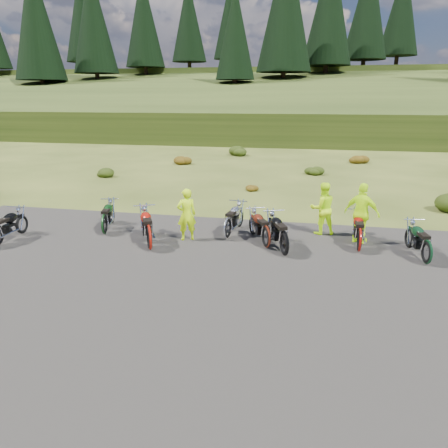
# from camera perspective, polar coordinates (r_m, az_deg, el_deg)

# --- Properties ---
(ground) EXTENTS (300.00, 300.00, 0.00)m
(ground) POSITION_cam_1_polar(r_m,az_deg,el_deg) (12.44, -1.31, -4.35)
(ground) COLOR #344216
(ground) RESTS_ON ground
(gravel_pad) EXTENTS (20.00, 12.00, 0.04)m
(gravel_pad) POSITION_cam_1_polar(r_m,az_deg,el_deg) (10.65, -3.84, -8.05)
(gravel_pad) COLOR black
(gravel_pad) RESTS_ON ground
(hill_slope) EXTENTS (300.00, 45.97, 9.37)m
(hill_slope) POSITION_cam_1_polar(r_m,az_deg,el_deg) (61.53, 9.84, 11.99)
(hill_slope) COLOR #283712
(hill_slope) RESTS_ON ground
(hill_plateau) EXTENTS (300.00, 90.00, 9.17)m
(hill_plateau) POSITION_cam_1_polar(r_m,az_deg,el_deg) (121.42, 11.24, 13.95)
(hill_plateau) COLOR #283712
(hill_plateau) RESTS_ON ground
(conifer_14) EXTENTS (5.28, 5.28, 14.00)m
(conifer_14) POSITION_cam_1_polar(r_m,az_deg,el_deg) (98.22, -22.87, 22.25)
(conifer_14) COLOR black
(conifer_14) RESTS_ON ground
(conifer_15) EXTENTS (7.92, 7.92, 20.00)m
(conifer_15) POSITION_cam_1_polar(r_m,az_deg,el_deg) (100.75, -17.93, 24.61)
(conifer_15) COLOR black
(conifer_15) RESTS_ON ground
(conifer_16) EXTENTS (7.48, 7.48, 19.00)m
(conifer_16) POSITION_cam_1_polar(r_m,az_deg,el_deg) (75.78, -23.39, 23.35)
(conifer_16) COLOR black
(conifer_16) RESTS_ON ground
(conifer_17) EXTENTS (7.04, 7.04, 18.00)m
(conifer_17) POSITION_cam_1_polar(r_m,az_deg,el_deg) (77.96, -16.75, 24.23)
(conifer_17) COLOR black
(conifer_17) RESTS_ON ground
(conifer_18) EXTENTS (6.60, 6.60, 17.00)m
(conifer_18) POSITION_cam_1_polar(r_m,az_deg,el_deg) (80.98, -10.47, 24.79)
(conifer_18) COLOR black
(conifer_18) RESTS_ON ground
(conifer_19) EXTENTS (6.16, 6.16, 16.00)m
(conifer_19) POSITION_cam_1_polar(r_m,az_deg,el_deg) (84.74, -4.65, 25.07)
(conifer_19) COLOR black
(conifer_19) RESTS_ON ground
(conifer_20) EXTENTS (5.72, 5.72, 15.00)m
(conifer_20) POSITION_cam_1_polar(r_m,az_deg,el_deg) (89.11, 0.64, 24.88)
(conifer_20) COLOR black
(conifer_20) RESTS_ON ground
(conifer_21) EXTENTS (5.28, 5.28, 14.00)m
(conifer_21) POSITION_cam_1_polar(r_m,az_deg,el_deg) (62.96, 1.48, 23.77)
(conifer_21) COLOR black
(conifer_21) RESTS_ON ground
(conifer_22) EXTENTS (7.92, 7.92, 20.00)m
(conifer_22) POSITION_cam_1_polar(r_m,az_deg,el_deg) (68.68, 8.07, 26.56)
(conifer_22) COLOR black
(conifer_22) RESTS_ON ground
(conifer_23) EXTENTS (7.48, 7.48, 19.00)m
(conifer_23) POSITION_cam_1_polar(r_m,az_deg,el_deg) (74.47, 13.61, 26.02)
(conifer_23) COLOR black
(conifer_23) RESTS_ON ground
(conifer_24) EXTENTS (7.04, 7.04, 18.00)m
(conifer_24) POSITION_cam_1_polar(r_m,az_deg,el_deg) (80.74, 18.29, 25.40)
(conifer_24) COLOR black
(conifer_24) RESTS_ON ground
(conifer_25) EXTENTS (6.60, 6.60, 17.00)m
(conifer_25) POSITION_cam_1_polar(r_m,az_deg,el_deg) (87.36, 22.21, 24.62)
(conifer_25) COLOR black
(conifer_25) RESTS_ON ground
(shrub_1) EXTENTS (1.03, 1.03, 0.61)m
(shrub_1) POSITION_cam_1_polar(r_m,az_deg,el_deg) (25.85, -15.33, 6.65)
(shrub_1) COLOR black
(shrub_1) RESTS_ON ground
(shrub_2) EXTENTS (1.30, 1.30, 0.77)m
(shrub_2) POSITION_cam_1_polar(r_m,az_deg,el_deg) (29.58, -5.56, 8.46)
(shrub_2) COLOR #64370C
(shrub_2) RESTS_ON ground
(shrub_3) EXTENTS (1.56, 1.56, 0.92)m
(shrub_3) POSITION_cam_1_polar(r_m,az_deg,el_deg) (33.98, 1.92, 9.67)
(shrub_3) COLOR black
(shrub_3) RESTS_ON ground
(shrub_4) EXTENTS (0.77, 0.77, 0.45)m
(shrub_4) POSITION_cam_1_polar(r_m,az_deg,el_deg) (21.16, 3.46, 4.95)
(shrub_4) COLOR #64370C
(shrub_4) RESTS_ON ground
(shrub_5) EXTENTS (1.03, 1.03, 0.61)m
(shrub_5) POSITION_cam_1_polar(r_m,az_deg,el_deg) (26.13, 11.62, 7.00)
(shrub_5) COLOR black
(shrub_5) RESTS_ON ground
(shrub_6) EXTENTS (1.30, 1.30, 0.77)m
(shrub_6) POSITION_cam_1_polar(r_m,az_deg,el_deg) (31.48, 17.14, 8.30)
(shrub_6) COLOR #64370C
(shrub_6) RESTS_ON ground
(motorcycle_1) EXTENTS (1.60, 2.19, 1.10)m
(motorcycle_1) POSITION_cam_1_polar(r_m,az_deg,el_deg) (13.16, -9.64, -3.39)
(motorcycle_1) COLOR #9F160B
(motorcycle_1) RESTS_ON ground
(motorcycle_2) EXTENTS (1.08, 1.97, 0.98)m
(motorcycle_2) POSITION_cam_1_polar(r_m,az_deg,el_deg) (14.95, -15.26, -1.35)
(motorcycle_2) COLOR black
(motorcycle_2) RESTS_ON ground
(motorcycle_3) EXTENTS (0.89, 2.03, 1.03)m
(motorcycle_3) POSITION_cam_1_polar(r_m,az_deg,el_deg) (13.97, 0.45, -1.99)
(motorcycle_3) COLOR #B0B1B5
(motorcycle_3) RESTS_ON ground
(motorcycle_4) EXTENTS (1.42, 1.99, 1.00)m
(motorcycle_4) POSITION_cam_1_polar(r_m,az_deg,el_deg) (13.20, 5.49, -3.17)
(motorcycle_4) COLOR #511A0D
(motorcycle_4) RESTS_ON ground
(motorcycle_5) EXTENTS (1.41, 2.14, 1.07)m
(motorcycle_5) POSITION_cam_1_polar(r_m,az_deg,el_deg) (12.63, 7.82, -4.17)
(motorcycle_5) COLOR black
(motorcycle_5) RESTS_ON ground
(motorcycle_6) EXTENTS (0.66, 1.97, 1.03)m
(motorcycle_6) POSITION_cam_1_polar(r_m,az_deg,el_deg) (13.41, 17.13, -3.53)
(motorcycle_6) COLOR maroon
(motorcycle_6) RESTS_ON ground
(motorcycle_7) EXTENTS (0.95, 1.96, 0.99)m
(motorcycle_7) POSITION_cam_1_polar(r_m,az_deg,el_deg) (13.10, 24.78, -4.83)
(motorcycle_7) COLOR black
(motorcycle_7) RESTS_ON ground
(person_middle) EXTENTS (0.71, 0.63, 1.65)m
(person_middle) POSITION_cam_1_polar(r_m,az_deg,el_deg) (13.66, -4.90, 1.13)
(person_middle) COLOR #C3F40C
(person_middle) RESTS_ON ground
(person_right_a) EXTENTS (0.99, 0.87, 1.71)m
(person_right_a) POSITION_cam_1_polar(r_m,az_deg,el_deg) (14.58, 12.74, 1.89)
(person_right_a) COLOR #C3F40C
(person_right_a) RESTS_ON ground
(person_right_b) EXTENTS (1.18, 0.87, 1.86)m
(person_right_b) POSITION_cam_1_polar(r_m,az_deg,el_deg) (13.97, 17.55, 1.22)
(person_right_b) COLOR #C3F40C
(person_right_b) RESTS_ON ground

